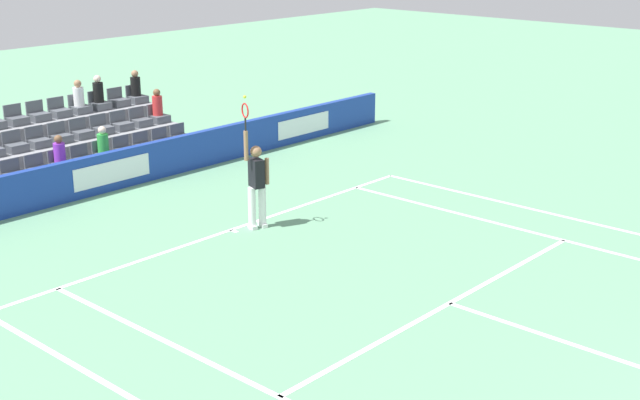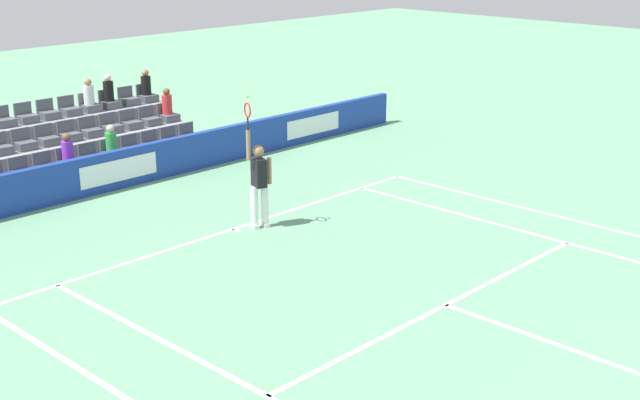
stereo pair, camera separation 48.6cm
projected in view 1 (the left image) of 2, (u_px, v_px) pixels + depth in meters
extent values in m
cube|color=white|center=(231.00, 230.00, 18.32)|extent=(10.97, 0.10, 0.01)
cube|color=white|center=(450.00, 303.00, 14.82)|extent=(8.23, 0.10, 0.01)
cube|color=white|center=(633.00, 364.00, 12.78)|extent=(0.10, 6.40, 0.01)
cube|color=white|center=(585.00, 246.00, 17.44)|extent=(0.10, 11.89, 0.01)
cube|color=white|center=(614.00, 228.00, 18.41)|extent=(0.10, 11.89, 0.01)
cube|color=white|center=(234.00, 231.00, 18.26)|extent=(0.10, 0.20, 0.01)
cube|color=#193899|center=(110.00, 171.00, 20.89)|extent=(20.08, 0.20, 0.95)
cube|color=white|center=(304.00, 125.00, 25.55)|extent=(2.14, 0.01, 0.53)
cube|color=white|center=(112.00, 172.00, 20.82)|extent=(2.14, 0.01, 0.53)
cylinder|color=white|center=(262.00, 206.00, 18.40)|extent=(0.16, 0.16, 0.90)
cylinder|color=white|center=(252.00, 208.00, 18.29)|extent=(0.16, 0.16, 0.90)
cube|color=white|center=(263.00, 225.00, 18.53)|extent=(0.20, 0.28, 0.08)
cube|color=white|center=(252.00, 227.00, 18.41)|extent=(0.20, 0.28, 0.08)
cube|color=black|center=(256.00, 173.00, 18.12)|extent=(0.32, 0.41, 0.60)
sphere|color=#9E7251|center=(256.00, 151.00, 17.97)|extent=(0.24, 0.24, 0.24)
cylinder|color=#9E7251|center=(246.00, 146.00, 17.83)|extent=(0.09, 0.09, 0.62)
cylinder|color=#9E7251|center=(267.00, 171.00, 18.17)|extent=(0.09, 0.09, 0.56)
cylinder|color=black|center=(245.00, 124.00, 17.69)|extent=(0.04, 0.04, 0.28)
torus|color=red|center=(245.00, 111.00, 17.60)|extent=(0.13, 0.30, 0.31)
sphere|color=#D1E533|center=(245.00, 97.00, 17.52)|extent=(0.07, 0.07, 0.07)
cube|color=gray|center=(85.00, 173.00, 21.66)|extent=(6.82, 0.95, 0.42)
cube|color=#545960|center=(182.00, 139.00, 23.75)|extent=(0.48, 0.44, 0.20)
cube|color=#545960|center=(177.00, 129.00, 23.80)|extent=(0.48, 0.04, 0.30)
cube|color=#545960|center=(164.00, 143.00, 23.32)|extent=(0.48, 0.44, 0.20)
cube|color=#545960|center=(159.00, 133.00, 23.37)|extent=(0.48, 0.04, 0.30)
cube|color=#545960|center=(145.00, 147.00, 22.88)|extent=(0.48, 0.44, 0.20)
cube|color=#545960|center=(140.00, 137.00, 22.93)|extent=(0.48, 0.04, 0.30)
cube|color=#545960|center=(125.00, 152.00, 22.44)|extent=(0.48, 0.44, 0.20)
cube|color=#545960|center=(120.00, 141.00, 22.49)|extent=(0.48, 0.04, 0.30)
cube|color=#545960|center=(105.00, 157.00, 22.00)|extent=(0.48, 0.44, 0.20)
cube|color=#545960|center=(100.00, 146.00, 22.05)|extent=(0.48, 0.04, 0.30)
cube|color=#545960|center=(84.00, 161.00, 21.56)|extent=(0.48, 0.44, 0.20)
cube|color=#545960|center=(79.00, 150.00, 21.61)|extent=(0.48, 0.04, 0.30)
cube|color=#545960|center=(62.00, 166.00, 21.12)|extent=(0.48, 0.44, 0.20)
cube|color=#545960|center=(56.00, 155.00, 21.17)|extent=(0.48, 0.04, 0.30)
cube|color=#545960|center=(39.00, 172.00, 20.68)|extent=(0.48, 0.44, 0.20)
cube|color=#545960|center=(33.00, 160.00, 20.74)|extent=(0.48, 0.04, 0.30)
cube|color=#545960|center=(15.00, 177.00, 20.25)|extent=(0.48, 0.44, 0.20)
cube|color=#545960|center=(9.00, 165.00, 20.30)|extent=(0.48, 0.04, 0.30)
cube|color=gray|center=(63.00, 159.00, 22.20)|extent=(6.82, 0.95, 0.84)
cube|color=#545960|center=(159.00, 119.00, 24.23)|extent=(0.48, 0.44, 0.20)
cube|color=#545960|center=(154.00, 109.00, 24.28)|extent=(0.48, 0.04, 0.30)
cube|color=#545960|center=(141.00, 123.00, 23.79)|extent=(0.48, 0.44, 0.20)
cube|color=#545960|center=(136.00, 112.00, 23.84)|extent=(0.48, 0.04, 0.30)
cube|color=#545960|center=(122.00, 126.00, 23.35)|extent=(0.48, 0.44, 0.20)
cube|color=#545960|center=(117.00, 116.00, 23.41)|extent=(0.48, 0.04, 0.30)
cube|color=#545960|center=(103.00, 130.00, 22.92)|extent=(0.48, 0.44, 0.20)
cube|color=#545960|center=(98.00, 120.00, 22.97)|extent=(0.48, 0.04, 0.30)
cube|color=#545960|center=(82.00, 134.00, 22.48)|extent=(0.48, 0.44, 0.20)
cube|color=#545960|center=(77.00, 124.00, 22.53)|extent=(0.48, 0.04, 0.30)
cube|color=#545960|center=(61.00, 139.00, 22.04)|extent=(0.48, 0.44, 0.20)
cube|color=#545960|center=(56.00, 128.00, 22.09)|extent=(0.48, 0.04, 0.30)
cube|color=#545960|center=(39.00, 143.00, 21.60)|extent=(0.48, 0.44, 0.20)
cube|color=#545960|center=(34.00, 132.00, 21.65)|extent=(0.48, 0.04, 0.30)
cube|color=#545960|center=(16.00, 148.00, 21.16)|extent=(0.48, 0.44, 0.20)
cube|color=#545960|center=(11.00, 136.00, 21.21)|extent=(0.48, 0.04, 0.30)
cube|color=gray|center=(42.00, 144.00, 22.74)|extent=(6.82, 0.95, 1.26)
cube|color=#545960|center=(138.00, 99.00, 24.71)|extent=(0.48, 0.44, 0.20)
cube|color=#545960|center=(133.00, 90.00, 24.76)|extent=(0.48, 0.04, 0.30)
cube|color=#545960|center=(119.00, 103.00, 24.27)|extent=(0.48, 0.44, 0.20)
cube|color=#545960|center=(114.00, 93.00, 24.32)|extent=(0.48, 0.04, 0.30)
cube|color=#545960|center=(100.00, 106.00, 23.83)|extent=(0.48, 0.44, 0.20)
cube|color=#545960|center=(95.00, 96.00, 23.88)|extent=(0.48, 0.04, 0.30)
cube|color=#545960|center=(81.00, 110.00, 23.39)|extent=(0.48, 0.44, 0.20)
cube|color=#545960|center=(76.00, 99.00, 23.44)|extent=(0.48, 0.04, 0.30)
cube|color=#545960|center=(60.00, 113.00, 22.95)|extent=(0.48, 0.44, 0.20)
cube|color=#545960|center=(55.00, 103.00, 23.01)|extent=(0.48, 0.04, 0.30)
cube|color=#545960|center=(39.00, 117.00, 22.52)|extent=(0.48, 0.44, 0.20)
cube|color=#545960|center=(34.00, 106.00, 22.57)|extent=(0.48, 0.04, 0.30)
cube|color=#545960|center=(17.00, 121.00, 22.08)|extent=(0.48, 0.44, 0.20)
cube|color=#545960|center=(12.00, 110.00, 22.13)|extent=(0.48, 0.04, 0.30)
cylinder|color=white|center=(79.00, 96.00, 23.32)|extent=(0.28, 0.28, 0.49)
sphere|color=#9E7251|center=(78.00, 84.00, 23.21)|extent=(0.20, 0.20, 0.20)
cylinder|color=green|center=(103.00, 143.00, 21.93)|extent=(0.28, 0.28, 0.48)
sphere|color=beige|center=(102.00, 130.00, 21.83)|extent=(0.20, 0.20, 0.20)
cylinder|color=black|center=(136.00, 86.00, 24.63)|extent=(0.28, 0.28, 0.53)
sphere|color=#9E7251|center=(135.00, 74.00, 24.52)|extent=(0.20, 0.20, 0.20)
cylinder|color=black|center=(98.00, 92.00, 23.75)|extent=(0.28, 0.28, 0.54)
sphere|color=beige|center=(97.00, 79.00, 23.64)|extent=(0.20, 0.20, 0.20)
cylinder|color=purple|center=(60.00, 153.00, 21.05)|extent=(0.28, 0.28, 0.47)
sphere|color=brown|center=(58.00, 139.00, 20.95)|extent=(0.20, 0.20, 0.20)
cylinder|color=red|center=(157.00, 106.00, 24.15)|extent=(0.28, 0.28, 0.53)
sphere|color=brown|center=(157.00, 92.00, 24.04)|extent=(0.20, 0.20, 0.20)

